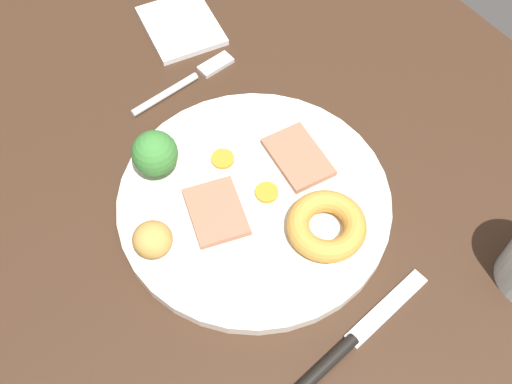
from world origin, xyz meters
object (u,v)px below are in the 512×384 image
(carrot_coin_front, at_px, (267,192))
(knife, at_px, (347,345))
(dinner_plate, at_px, (256,200))
(roast_potato_left, at_px, (153,239))
(yorkshire_pudding, at_px, (326,226))
(meat_slice_main, at_px, (216,212))
(broccoli_floret, at_px, (155,154))
(folded_napkin, at_px, (181,26))
(meat_slice_under, at_px, (298,157))
(carrot_coin_back, at_px, (225,158))
(fork, at_px, (185,83))

(carrot_coin_front, bearing_deg, knife, -10.61)
(carrot_coin_front, bearing_deg, dinner_plate, -105.10)
(knife, bearing_deg, roast_potato_left, 110.34)
(yorkshire_pudding, height_order, knife, yorkshire_pudding)
(meat_slice_main, relative_size, carrot_coin_front, 2.86)
(yorkshire_pudding, xyz_separation_m, broccoli_floret, (-0.17, -0.10, 0.02))
(dinner_plate, bearing_deg, roast_potato_left, -95.04)
(folded_napkin, bearing_deg, knife, -12.00)
(dinner_plate, xyz_separation_m, knife, (0.18, -0.02, -0.00))
(dinner_plate, xyz_separation_m, yorkshire_pudding, (0.08, 0.03, 0.02))
(roast_potato_left, xyz_separation_m, broccoli_floret, (-0.08, 0.05, 0.01))
(meat_slice_main, xyz_separation_m, knife, (0.19, 0.02, -0.01))
(meat_slice_main, relative_size, folded_napkin, 0.66)
(dinner_plate, distance_m, meat_slice_under, 0.07)
(carrot_coin_back, bearing_deg, carrot_coin_front, 10.09)
(fork, relative_size, knife, 0.83)
(yorkshire_pudding, height_order, carrot_coin_back, yorkshire_pudding)
(broccoli_floret, height_order, knife, broccoli_floret)
(knife, relative_size, folded_napkin, 1.69)
(meat_slice_main, xyz_separation_m, fork, (-0.18, 0.07, -0.01))
(meat_slice_main, height_order, carrot_coin_front, meat_slice_main)
(dinner_plate, relative_size, folded_napkin, 2.69)
(meat_slice_main, bearing_deg, yorkshire_pudding, 44.20)
(meat_slice_main, distance_m, folded_napkin, 0.30)
(fork, bearing_deg, carrot_coin_back, -106.44)
(meat_slice_main, distance_m, meat_slice_under, 0.11)
(carrot_coin_back, bearing_deg, meat_slice_main, -41.00)
(fork, bearing_deg, meat_slice_under, -82.24)
(meat_slice_main, distance_m, fork, 0.20)
(meat_slice_under, bearing_deg, yorkshire_pudding, -19.82)
(yorkshire_pudding, distance_m, carrot_coin_back, 0.14)
(dinner_plate, distance_m, fork, 0.19)
(meat_slice_main, height_order, folded_napkin, meat_slice_main)
(knife, height_order, folded_napkin, knife)
(meat_slice_main, distance_m, knife, 0.19)
(meat_slice_main, bearing_deg, folded_napkin, 155.73)
(meat_slice_under, xyz_separation_m, knife, (0.19, -0.09, -0.01))
(meat_slice_under, relative_size, fork, 0.52)
(meat_slice_under, distance_m, fork, 0.18)
(carrot_coin_front, xyz_separation_m, folded_napkin, (-0.28, 0.06, -0.01))
(dinner_plate, distance_m, knife, 0.18)
(dinner_plate, bearing_deg, meat_slice_under, 101.43)
(roast_potato_left, distance_m, broccoli_floret, 0.10)
(dinner_plate, relative_size, carrot_coin_back, 11.35)
(meat_slice_main, relative_size, yorkshire_pudding, 0.88)
(meat_slice_under, xyz_separation_m, broccoli_floret, (-0.08, -0.13, 0.03))
(yorkshire_pudding, distance_m, broccoli_floret, 0.20)
(roast_potato_left, bearing_deg, dinner_plate, 84.96)
(roast_potato_left, bearing_deg, yorkshire_pudding, 60.73)
(carrot_coin_front, bearing_deg, carrot_coin_back, -169.91)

